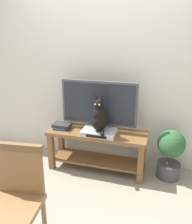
{
  "coord_description": "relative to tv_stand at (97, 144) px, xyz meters",
  "views": [
    {
      "loc": [
        0.72,
        -1.97,
        1.73
      ],
      "look_at": [
        -0.01,
        0.57,
        0.82
      ],
      "focal_mm": 37.22,
      "sensor_mm": 36.0,
      "label": 1
    }
  ],
  "objects": [
    {
      "name": "cat",
      "position": [
        0.05,
        -0.08,
        0.4
      ],
      "size": [
        0.21,
        0.35,
        0.45
      ],
      "color": "black",
      "rests_on": "media_box"
    },
    {
      "name": "tv",
      "position": [
        0.0,
        0.08,
        0.5
      ],
      "size": [
        0.96,
        0.2,
        0.64
      ],
      "color": "#4C4C51",
      "rests_on": "tv_stand"
    },
    {
      "name": "book_stack",
      "position": [
        -0.47,
        -0.02,
        0.2
      ],
      "size": [
        0.22,
        0.18,
        0.07
      ],
      "color": "#33477A",
      "rests_on": "tv_stand"
    },
    {
      "name": "media_box",
      "position": [
        0.05,
        -0.06,
        0.2
      ],
      "size": [
        0.42,
        0.3,
        0.06
      ],
      "color": "#BCBCC1",
      "rests_on": "tv_stand"
    },
    {
      "name": "ground_plane",
      "position": [
        0.01,
        -0.62,
        -0.37
      ],
      "size": [
        12.0,
        12.0,
        0.0
      ],
      "primitive_type": "plane",
      "color": "gray"
    },
    {
      "name": "wooden_chair",
      "position": [
        -0.28,
        -1.36,
        0.18
      ],
      "size": [
        0.48,
        0.49,
        0.94
      ],
      "color": "olive",
      "rests_on": "ground"
    },
    {
      "name": "potted_plant",
      "position": [
        0.91,
        0.07,
        -0.02
      ],
      "size": [
        0.33,
        0.33,
        0.63
      ],
      "color": "#47474C",
      "rests_on": "ground"
    },
    {
      "name": "back_wall",
      "position": [
        0.01,
        0.39,
        1.03
      ],
      "size": [
        7.0,
        0.12,
        2.8
      ],
      "primitive_type": "cube",
      "color": "silver",
      "rests_on": "ground"
    },
    {
      "name": "tv_stand",
      "position": [
        0.0,
        0.0,
        0.0
      ],
      "size": [
        1.26,
        0.42,
        0.54
      ],
      "color": "brown",
      "rests_on": "ground"
    }
  ]
}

